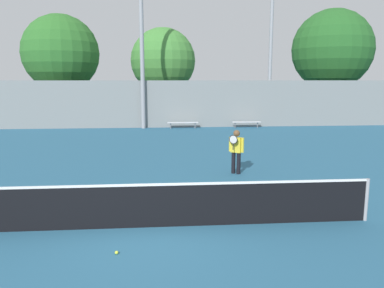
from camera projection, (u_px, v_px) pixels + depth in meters
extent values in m
plane|color=#285B7A|center=(149.00, 227.00, 8.50)|extent=(100.00, 100.00, 0.00)
cylinder|color=#99999E|center=(366.00, 200.00, 8.83)|extent=(0.09, 0.09, 1.02)
cube|color=black|center=(149.00, 207.00, 8.42)|extent=(10.15, 0.03, 0.97)
cube|color=white|center=(148.00, 185.00, 8.33)|extent=(10.15, 0.04, 0.05)
cylinder|color=black|center=(233.00, 163.00, 13.34)|extent=(0.14, 0.14, 0.77)
cylinder|color=black|center=(239.00, 163.00, 13.24)|extent=(0.14, 0.14, 0.77)
cube|color=yellow|center=(236.00, 145.00, 13.18)|extent=(0.41, 0.37, 0.53)
cylinder|color=yellow|center=(230.00, 144.00, 13.29)|extent=(0.10, 0.10, 0.52)
cylinder|color=yellow|center=(242.00, 145.00, 13.06)|extent=(0.10, 0.10, 0.52)
sphere|color=brown|center=(237.00, 133.00, 13.11)|extent=(0.23, 0.23, 0.23)
cylinder|color=black|center=(233.00, 147.00, 12.94)|extent=(0.03, 0.03, 0.22)
torus|color=black|center=(233.00, 139.00, 12.90)|extent=(0.27, 0.20, 0.31)
cylinder|color=silver|center=(233.00, 139.00, 12.90)|extent=(0.22, 0.16, 0.27)
cube|color=silver|center=(246.00, 122.00, 26.00)|extent=(1.99, 0.40, 0.04)
cylinder|color=gray|center=(235.00, 125.00, 25.98)|extent=(0.06, 0.06, 0.39)
cylinder|color=gray|center=(258.00, 125.00, 26.10)|extent=(0.06, 0.06, 0.39)
cube|color=silver|center=(183.00, 122.00, 25.64)|extent=(2.11, 0.40, 0.04)
cylinder|color=gray|center=(171.00, 126.00, 25.61)|extent=(0.06, 0.06, 0.39)
cylinder|color=gray|center=(195.00, 125.00, 25.75)|extent=(0.06, 0.06, 0.39)
cylinder|color=#939399|center=(270.00, 58.00, 26.16)|extent=(0.24, 0.24, 9.56)
cylinder|color=#939399|center=(142.00, 39.00, 24.80)|extent=(0.28, 0.28, 11.94)
sphere|color=#D1E038|center=(117.00, 253.00, 7.18)|extent=(0.07, 0.07, 0.07)
cube|color=gray|center=(156.00, 104.00, 25.90)|extent=(35.18, 0.06, 3.25)
cylinder|color=brown|center=(329.00, 100.00, 31.93)|extent=(0.45, 0.45, 3.13)
sphere|color=#235B23|center=(332.00, 50.00, 31.21)|extent=(6.62, 6.62, 6.62)
cylinder|color=brown|center=(64.00, 104.00, 28.59)|extent=(0.53, 0.53, 3.00)
sphere|color=#2D6B28|center=(61.00, 53.00, 27.95)|extent=(5.67, 5.67, 5.67)
cylinder|color=brown|center=(164.00, 103.00, 31.15)|extent=(0.36, 0.36, 2.73)
sphere|color=#428438|center=(163.00, 61.00, 30.56)|extent=(5.28, 5.28, 5.28)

